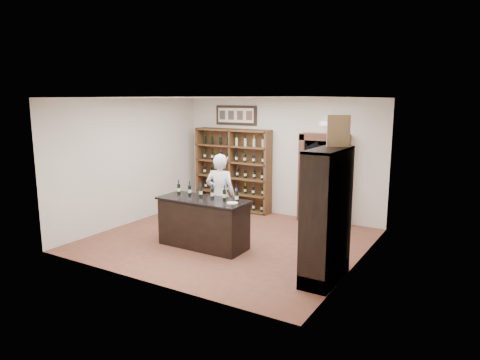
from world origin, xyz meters
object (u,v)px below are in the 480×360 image
object	(u,v)px
wine_shelf	(234,169)
counter_bottle_0	(179,189)
shopkeeper	(220,195)
tasting_counter	(203,223)
wine_crate	(338,131)
side_cabinet	(328,237)

from	to	relation	value
wine_shelf	counter_bottle_0	xyz separation A→B (m)	(0.38, -2.81, 0.01)
shopkeeper	tasting_counter	bearing A→B (deg)	84.20
counter_bottle_0	wine_crate	size ratio (longest dim) A/B	0.58
side_cabinet	shopkeeper	size ratio (longest dim) A/B	1.21
wine_shelf	side_cabinet	xyz separation A→B (m)	(3.82, -3.23, -0.35)
side_cabinet	counter_bottle_0	bearing A→B (deg)	172.97
tasting_counter	shopkeeper	xyz separation A→B (m)	(-0.10, 0.78, 0.42)
wine_shelf	wine_crate	xyz separation A→B (m)	(3.81, -2.86, 1.36)
wine_shelf	tasting_counter	distance (m)	3.19
counter_bottle_0	side_cabinet	bearing A→B (deg)	-7.03
side_cabinet	wine_crate	world-z (taller)	wine_crate
tasting_counter	shopkeeper	distance (m)	0.89
wine_shelf	side_cabinet	bearing A→B (deg)	-40.21
counter_bottle_0	wine_crate	xyz separation A→B (m)	(3.43, -0.05, 1.35)
shopkeeper	wine_shelf	bearing A→B (deg)	-78.33
counter_bottle_0	side_cabinet	distance (m)	3.49
tasting_counter	wine_crate	bearing A→B (deg)	1.48
tasting_counter	side_cabinet	world-z (taller)	side_cabinet
wine_crate	shopkeeper	bearing A→B (deg)	143.05
side_cabinet	shopkeeper	world-z (taller)	side_cabinet
side_cabinet	wine_shelf	bearing A→B (deg)	139.79
counter_bottle_0	wine_crate	bearing A→B (deg)	-0.92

